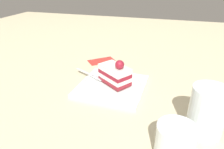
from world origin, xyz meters
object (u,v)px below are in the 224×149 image
drink_glass_far (207,114)px  fork (90,74)px  folded_napkin (102,61)px  dessert_plate (112,85)px  cake_slice (115,74)px  drink_glass_near (175,144)px

drink_glass_far → fork: bearing=64.7°
folded_napkin → dessert_plate: bearing=-152.2°
dessert_plate → fork: 0.09m
dessert_plate → cake_slice: 0.04m
dessert_plate → drink_glass_far: bearing=-117.3°
drink_glass_far → folded_napkin: 0.50m
drink_glass_far → folded_napkin: drink_glass_far is taller
dessert_plate → drink_glass_near: bearing=-139.3°
fork → drink_glass_near: 0.38m
drink_glass_near → cake_slice: bearing=38.8°
folded_napkin → cake_slice: bearing=-149.7°
dessert_plate → folded_napkin: 0.22m
fork → drink_glass_far: (-0.17, -0.35, 0.03)m
fork → drink_glass_far: drink_glass_far is taller
cake_slice → fork: (0.03, 0.10, -0.03)m
dessert_plate → drink_glass_near: size_ratio=2.76×
drink_glass_near → folded_napkin: bearing=35.2°
dessert_plate → cake_slice: bearing=-58.6°
cake_slice → drink_glass_far: drink_glass_far is taller
dessert_plate → cake_slice: cake_slice is taller
fork → folded_napkin: 0.17m
dessert_plate → drink_glass_far: size_ratio=1.84×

